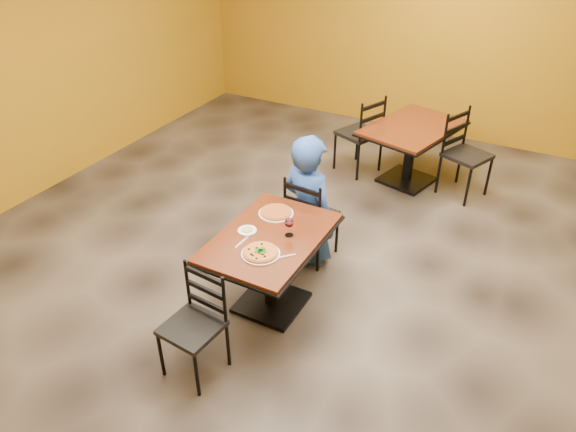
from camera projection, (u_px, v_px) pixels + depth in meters
The scene contains 19 objects.
floor at pixel (297, 273), 5.22m from camera, with size 7.00×8.00×0.01m, color black.
wall_back at pixel (430, 28), 7.40m from camera, with size 7.00×0.01×3.00m, color #AC6E13.
wall_left at pixel (11, 70), 5.81m from camera, with size 0.01×8.00×3.00m, color #AC6E13.
table_main at pixel (271, 254), 4.55m from camera, with size 0.83×1.23×0.75m.
table_second at pixel (411, 140), 6.51m from camera, with size 1.16×1.46×0.75m.
chair_main_near at pixel (192, 328), 3.98m from camera, with size 0.40×0.40×0.88m, color black, non-canonical shape.
chair_main_far at pixel (312, 217), 5.23m from camera, with size 0.42×0.42×0.93m, color black, non-canonical shape.
chair_second_left at pixel (359, 134), 6.81m from camera, with size 0.46×0.46×1.02m, color black, non-canonical shape.
chair_second_right at pixel (467, 156), 6.27m from camera, with size 0.46×0.46×1.01m, color black, non-canonical shape.
diner at pixel (309, 199), 5.13m from camera, with size 0.65×0.42×1.32m, color navy.
plate_main at pixel (261, 254), 4.23m from camera, with size 0.31×0.31×0.01m, color white.
pizza_main at pixel (261, 252), 4.22m from camera, with size 0.28×0.28×0.02m, color #8B2F0A.
plate_far at pixel (276, 213), 4.73m from camera, with size 0.31×0.31×0.01m, color white.
pizza_far at pixel (276, 212), 4.73m from camera, with size 0.28×0.28×0.02m, color #BE6D24.
side_plate at pixel (247, 231), 4.51m from camera, with size 0.16×0.16×0.01m, color white.
dip at pixel (247, 230), 4.50m from camera, with size 0.09×0.09×0.01m, color tan.
wine_glass at pixel (289, 226), 4.41m from camera, with size 0.08×0.08×0.18m, color white, non-canonical shape.
fork at pixel (242, 242), 4.37m from camera, with size 0.01×0.19×0.00m, color silver.
knife at pixel (283, 257), 4.20m from camera, with size 0.01×0.21×0.00m, color silver.
Camera 1 is at (1.86, -3.67, 3.27)m, focal length 33.46 mm.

